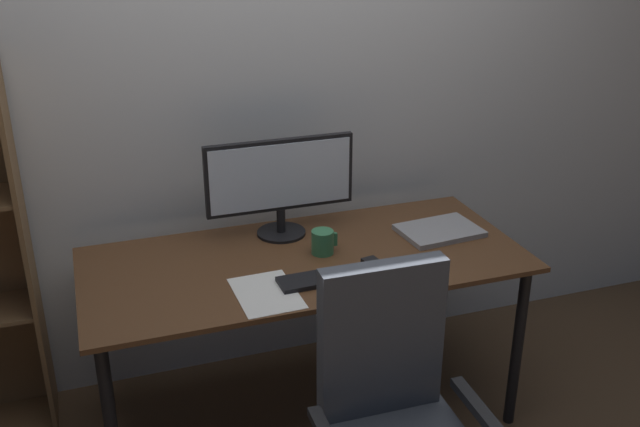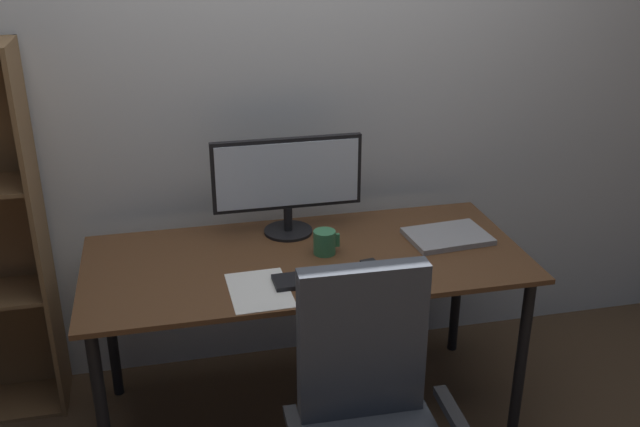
{
  "view_description": "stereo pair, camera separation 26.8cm",
  "coord_description": "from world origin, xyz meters",
  "px_view_note": "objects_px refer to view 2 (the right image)",
  "views": [
    {
      "loc": [
        -0.76,
        -2.38,
        2.0
      ],
      "look_at": [
        0.04,
        -0.05,
        0.94
      ],
      "focal_mm": 40.79,
      "sensor_mm": 36.0,
      "label": 1
    },
    {
      "loc": [
        -0.5,
        -2.45,
        2.0
      ],
      "look_at": [
        0.04,
        -0.05,
        0.94
      ],
      "focal_mm": 40.79,
      "sensor_mm": 36.0,
      "label": 2
    }
  ],
  "objects_px": {
    "desk": "(306,274)",
    "mouse": "(372,268)",
    "monitor": "(287,179)",
    "keyboard": "(313,279)",
    "laptop": "(448,236)",
    "coffee_mug": "(325,242)"
  },
  "relations": [
    {
      "from": "keyboard",
      "to": "desk",
      "type": "bearing_deg",
      "value": 84.25
    },
    {
      "from": "desk",
      "to": "keyboard",
      "type": "distance_m",
      "value": 0.21
    },
    {
      "from": "mouse",
      "to": "monitor",
      "type": "bearing_deg",
      "value": 110.18
    },
    {
      "from": "coffee_mug",
      "to": "monitor",
      "type": "bearing_deg",
      "value": 114.97
    },
    {
      "from": "monitor",
      "to": "mouse",
      "type": "bearing_deg",
      "value": -59.94
    },
    {
      "from": "desk",
      "to": "mouse",
      "type": "distance_m",
      "value": 0.29
    },
    {
      "from": "mouse",
      "to": "coffee_mug",
      "type": "height_order",
      "value": "coffee_mug"
    },
    {
      "from": "desk",
      "to": "coffee_mug",
      "type": "relative_size",
      "value": 16.49
    },
    {
      "from": "mouse",
      "to": "coffee_mug",
      "type": "relative_size",
      "value": 0.94
    },
    {
      "from": "mouse",
      "to": "laptop",
      "type": "bearing_deg",
      "value": 18.85
    },
    {
      "from": "mouse",
      "to": "coffee_mug",
      "type": "xyz_separation_m",
      "value": [
        -0.14,
        0.19,
        0.03
      ]
    },
    {
      "from": "desk",
      "to": "keyboard",
      "type": "xyz_separation_m",
      "value": [
        -0.01,
        -0.2,
        0.09
      ]
    },
    {
      "from": "monitor",
      "to": "keyboard",
      "type": "height_order",
      "value": "monitor"
    },
    {
      "from": "coffee_mug",
      "to": "desk",
      "type": "bearing_deg",
      "value": -168.86
    },
    {
      "from": "coffee_mug",
      "to": "mouse",
      "type": "bearing_deg",
      "value": -54.62
    },
    {
      "from": "monitor",
      "to": "keyboard",
      "type": "bearing_deg",
      "value": -88.39
    },
    {
      "from": "monitor",
      "to": "laptop",
      "type": "xyz_separation_m",
      "value": [
        0.62,
        -0.2,
        -0.23
      ]
    },
    {
      "from": "keyboard",
      "to": "mouse",
      "type": "bearing_deg",
      "value": 3.31
    },
    {
      "from": "monitor",
      "to": "keyboard",
      "type": "relative_size",
      "value": 2.09
    },
    {
      "from": "keyboard",
      "to": "mouse",
      "type": "distance_m",
      "value": 0.23
    },
    {
      "from": "desk",
      "to": "laptop",
      "type": "height_order",
      "value": "laptop"
    },
    {
      "from": "laptop",
      "to": "mouse",
      "type": "bearing_deg",
      "value": -156.15
    }
  ]
}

